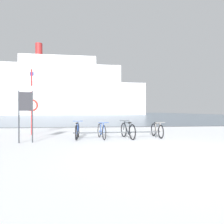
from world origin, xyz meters
TOP-DOWN VIEW (x-y plane):
  - ground at (0.00, 53.90)m, footprint 80.00×132.00m
  - bike_rack at (-1.24, 3.52)m, footprint 4.08×0.19m
  - bicycle_0 at (-3.09, 3.57)m, footprint 0.46×1.66m
  - bicycle_1 at (-1.99, 3.52)m, footprint 0.46×1.58m
  - bicycle_2 at (-0.78, 3.51)m, footprint 0.52×1.69m
  - bicycle_3 at (0.69, 3.73)m, footprint 0.46×1.61m
  - info_sign at (-5.06, 2.65)m, footprint 0.55×0.16m
  - rescue_post at (-5.60, 5.42)m, footprint 0.67×0.10m
  - ferry_ship at (-11.59, 61.24)m, footprint 51.84×13.78m

SIDE VIEW (x-z plane):
  - ground at x=0.00m, z-range -0.08..0.00m
  - bike_rack at x=-1.24m, z-range 0.12..0.42m
  - bicycle_3 at x=0.69m, z-range -0.04..0.71m
  - bicycle_1 at x=-1.99m, z-range -0.03..0.73m
  - bicycle_0 at x=-3.09m, z-range -0.04..0.76m
  - bicycle_2 at x=-0.78m, z-range -0.04..0.77m
  - info_sign at x=-5.06m, z-range 0.38..2.45m
  - rescue_post at x=-5.60m, z-range -0.06..3.42m
  - ferry_ship at x=-11.59m, z-range -3.74..19.00m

